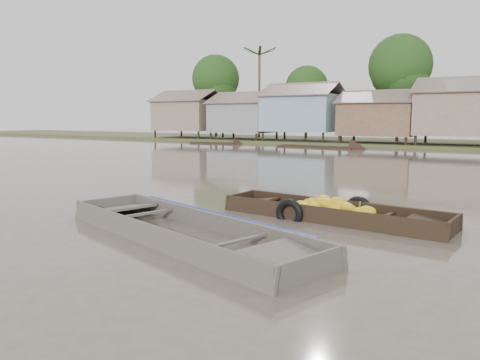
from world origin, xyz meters
The scene contains 4 objects.
ground centered at (0.00, 0.00, 0.00)m, with size 120.00×120.00×0.00m, color #534D40.
riverbank centered at (3.03, 31.86, 3.07)m, with size 120.00×12.47×10.22m.
banana_boat centered at (2.11, 0.94, 0.15)m, with size 5.64×1.92×0.77m.
viewer_boat centered at (0.20, -2.26, 0.04)m, with size 6.95×3.78×0.54m.
Camera 1 is at (5.78, -9.64, 2.46)m, focal length 35.00 mm.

